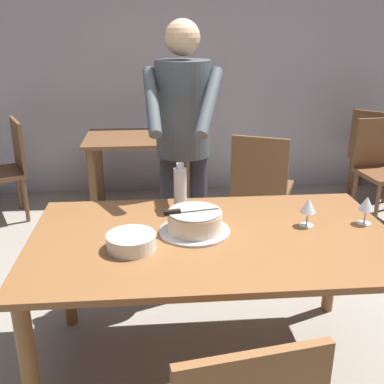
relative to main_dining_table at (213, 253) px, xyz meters
The scene contains 15 objects.
ground_plane 0.65m from the main_dining_table, ahead, with size 14.00×14.00×0.00m, color gray.
back_wall 2.90m from the main_dining_table, 90.00° to the left, with size 10.00×0.12×2.70m, color #ADA8B2.
main_dining_table is the anchor object (origin of this frame).
cake_on_platter 0.17m from the main_dining_table, 151.39° to the left, with size 0.34×0.34×0.11m.
cake_knife 0.26m from the main_dining_table, 168.32° to the left, with size 0.27×0.07×0.02m.
plate_stack 0.41m from the main_dining_table, 164.77° to the right, with size 0.22×0.22×0.07m.
wine_glass_near 0.52m from the main_dining_table, ahead, with size 0.08×0.08×0.14m.
wine_glass_far 0.80m from the main_dining_table, ahead, with size 0.08×0.08×0.14m.
water_bottle 0.45m from the main_dining_table, 109.64° to the left, with size 0.07×0.07×0.25m.
person_cutting_cake 0.83m from the main_dining_table, 97.42° to the left, with size 0.46×0.57×1.72m.
background_table 2.15m from the main_dining_table, 100.20° to the left, with size 1.00×0.70×0.74m.
background_chair_0 1.56m from the main_dining_table, 68.07° to the left, with size 0.58×0.58×0.90m.
background_chair_1 3.08m from the main_dining_table, 50.27° to the left, with size 0.62×0.62×0.90m.
background_chair_2 2.57m from the main_dining_table, 45.87° to the left, with size 0.49×0.49×0.90m.
background_chair_3 2.65m from the main_dining_table, 127.20° to the left, with size 0.58×0.58×0.90m.
Camera 1 is at (-0.27, -1.93, 1.69)m, focal length 42.56 mm.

